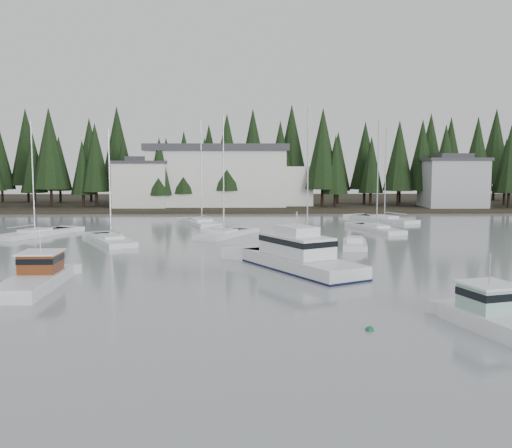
% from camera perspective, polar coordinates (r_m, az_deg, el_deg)
% --- Properties ---
extents(ground, '(260.00, 260.00, 0.00)m').
position_cam_1_polar(ground, '(21.73, -0.62, -15.07)').
color(ground, gray).
rests_on(ground, ground).
extents(far_shore_land, '(240.00, 54.00, 1.00)m').
position_cam_1_polar(far_shore_land, '(117.55, -1.08, 2.13)').
color(far_shore_land, black).
rests_on(far_shore_land, ground).
extents(conifer_treeline, '(200.00, 22.00, 20.00)m').
position_cam_1_polar(conifer_treeline, '(106.57, -1.07, 1.74)').
color(conifer_treeline, black).
rests_on(conifer_treeline, ground).
extents(house_west, '(9.54, 7.42, 8.75)m').
position_cam_1_polar(house_west, '(100.92, -11.37, 4.04)').
color(house_west, silver).
rests_on(house_west, ground).
extents(house_east_a, '(10.60, 8.48, 9.25)m').
position_cam_1_polar(house_east_a, '(104.78, 19.08, 4.03)').
color(house_east_a, '#999EA0').
rests_on(house_east_a, ground).
extents(harbor_inn, '(29.50, 11.50, 10.90)m').
position_cam_1_polar(harbor_inn, '(102.69, -2.73, 4.80)').
color(harbor_inn, silver).
rests_on(harbor_inn, ground).
extents(lobster_boat_brown, '(4.39, 8.41, 4.13)m').
position_cam_1_polar(lobster_boat_brown, '(39.05, -21.37, -5.28)').
color(lobster_boat_brown, silver).
rests_on(lobster_boat_brown, ground).
extents(cabin_cruiser_center, '(8.83, 11.94, 5.01)m').
position_cam_1_polar(cabin_cruiser_center, '(42.66, 4.36, -3.58)').
color(cabin_cruiser_center, silver).
rests_on(cabin_cruiser_center, ground).
extents(lobster_boat_teal, '(4.55, 7.79, 4.10)m').
position_cam_1_polar(lobster_boat_teal, '(29.27, 23.56, -9.01)').
color(lobster_boat_teal, silver).
rests_on(lobster_boat_teal, ground).
extents(sailboat_0, '(6.40, 8.71, 13.62)m').
position_cam_1_polar(sailboat_0, '(62.26, -3.24, -1.19)').
color(sailboat_0, silver).
rests_on(sailboat_0, ground).
extents(sailboat_1, '(2.65, 10.42, 14.42)m').
position_cam_1_polar(sailboat_1, '(59.81, 5.13, -1.49)').
color(sailboat_1, silver).
rests_on(sailboat_1, ground).
extents(sailboat_2, '(5.10, 9.74, 13.52)m').
position_cam_1_polar(sailboat_2, '(69.00, 11.96, -0.61)').
color(sailboat_2, silver).
rests_on(sailboat_2, ground).
extents(sailboat_4, '(5.95, 9.48, 14.09)m').
position_cam_1_polar(sailboat_4, '(74.96, -5.44, 0.00)').
color(sailboat_4, silver).
rests_on(sailboat_4, ground).
extents(sailboat_7, '(6.90, 10.06, 11.89)m').
position_cam_1_polar(sailboat_7, '(59.35, -14.28, -1.74)').
color(sailboat_7, silver).
rests_on(sailboat_7, ground).
extents(sailboat_8, '(6.65, 9.78, 13.03)m').
position_cam_1_polar(sailboat_8, '(67.39, -21.21, -1.05)').
color(sailboat_8, silver).
rests_on(sailboat_8, ground).
extents(sailboat_10, '(7.76, 10.77, 13.31)m').
position_cam_1_polar(sailboat_10, '(81.41, 12.71, 0.34)').
color(sailboat_10, silver).
rests_on(sailboat_10, ground).
extents(runabout_1, '(3.20, 6.21, 1.42)m').
position_cam_1_polar(runabout_1, '(54.82, 9.85, -2.18)').
color(runabout_1, silver).
rests_on(runabout_1, ground).
extents(mooring_buoy_green, '(0.42, 0.42, 0.42)m').
position_cam_1_polar(mooring_buoy_green, '(27.89, 11.29, -10.40)').
color(mooring_buoy_green, '#145933').
rests_on(mooring_buoy_green, ground).
extents(mooring_buoy_dark, '(0.39, 0.39, 0.39)m').
position_cam_1_polar(mooring_buoy_dark, '(31.67, 18.01, -8.60)').
color(mooring_buoy_dark, black).
rests_on(mooring_buoy_dark, ground).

